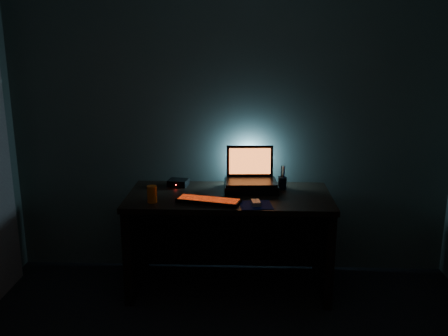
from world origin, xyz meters
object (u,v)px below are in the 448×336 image
Objects in this scene: juice_glass at (152,194)px; pen_cup at (282,183)px; keyboard at (209,201)px; mouse at (256,203)px; router at (178,183)px; laptop at (250,173)px.

pen_cup is at bearing 20.91° from juice_glass.
juice_glass reaches higher than keyboard.
mouse is 0.73m from juice_glass.
juice_glass is (-0.73, 0.04, 0.04)m from mouse.
mouse is 0.45m from pen_cup.
router reaches higher than keyboard.
juice_glass reaches higher than router.
juice_glass is 0.71× the size of router.
keyboard is 0.64m from pen_cup.
pen_cup is (0.54, 0.35, 0.03)m from keyboard.
pen_cup is (0.25, -0.01, -0.07)m from laptop.
pen_cup reaches higher than router.
router is (-0.60, 0.46, 0.01)m from mouse.
router is at bearing 137.66° from keyboard.
pen_cup is at bearing 47.04° from keyboard.
router is (-0.27, 0.40, 0.01)m from keyboard.
juice_glass reaches higher than pen_cup.
laptop is 3.29× the size of juice_glass.
pen_cup reaches higher than keyboard.
mouse is (0.03, -0.40, -0.10)m from laptop.
pen_cup is 0.81m from router.
keyboard is 0.48m from router.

